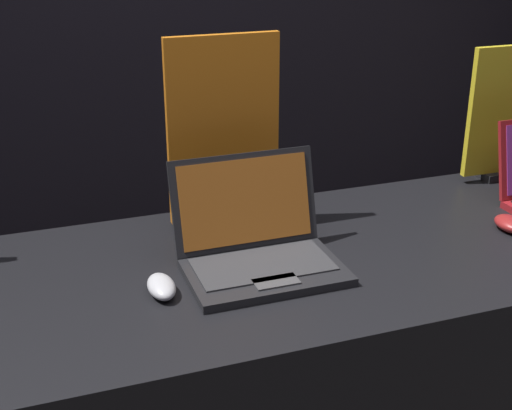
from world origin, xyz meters
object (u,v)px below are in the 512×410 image
mouse_middle (161,287)px  mouse_back (511,224)px  laptop_middle (257,243)px  promo_stand_middle (224,138)px

mouse_middle → mouse_back: 0.93m
mouse_middle → mouse_back: size_ratio=1.08×
laptop_middle → mouse_middle: (-0.24, -0.06, -0.04)m
mouse_middle → laptop_middle: bearing=13.2°
laptop_middle → promo_stand_middle: size_ratio=0.71×
mouse_middle → promo_stand_middle: 0.45m
mouse_middle → promo_stand_middle: bearing=52.1°
laptop_middle → mouse_middle: bearing=-166.8°
laptop_middle → mouse_middle: 0.25m
laptop_middle → mouse_back: bearing=-2.9°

